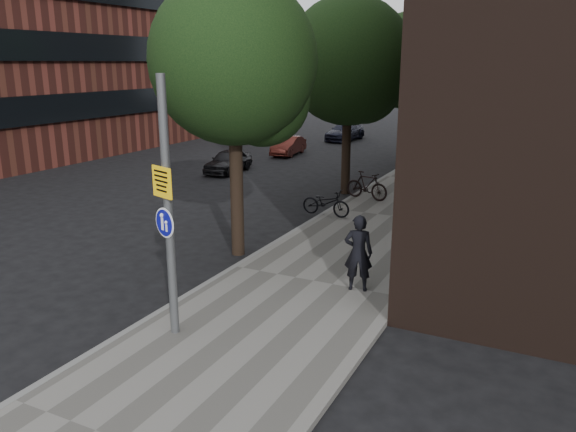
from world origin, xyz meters
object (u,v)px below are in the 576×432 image
Objects in this scene: parked_bike_facade_near at (431,211)px; parked_car_near at (228,161)px; pedestrian at (358,253)px; signpost at (168,209)px.

parked_car_near is (-11.10, 5.36, -0.03)m from parked_bike_facade_near.
pedestrian is 6.13m from parked_bike_facade_near.
parked_car_near is (-8.27, 15.08, -2.06)m from signpost.
signpost is at bearing 40.82° from pedestrian.
signpost is 17.33m from parked_car_near.
pedestrian is at bearing -162.18° from parked_bike_facade_near.
parked_car_near reaches higher than parked_bike_facade_near.
pedestrian reaches higher than parked_bike_facade_near.
signpost is 1.50× the size of parked_car_near.
parked_bike_facade_near is at bearing -30.60° from parked_car_near.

